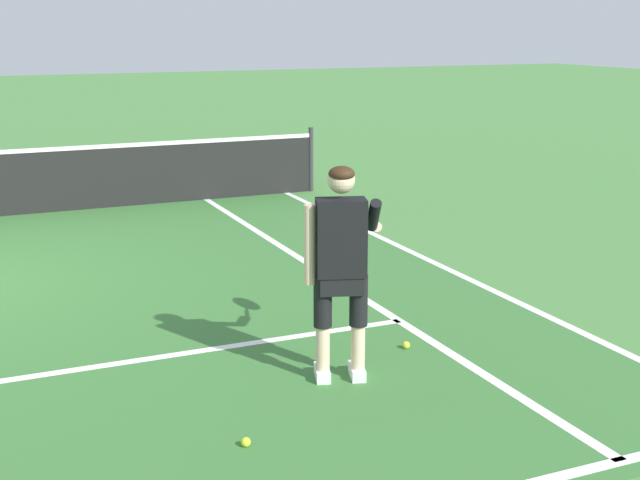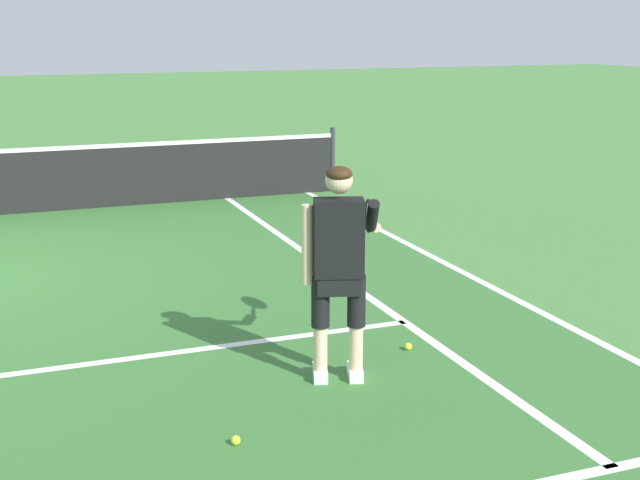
% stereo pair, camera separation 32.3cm
% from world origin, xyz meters
% --- Properties ---
extents(line_singles_right, '(0.10, 9.38, 0.01)m').
position_xyz_m(line_singles_right, '(4.12, -1.26, 0.00)').
color(line_singles_right, white).
rests_on(line_singles_right, ground).
extents(line_doubles_right, '(0.10, 9.38, 0.01)m').
position_xyz_m(line_doubles_right, '(5.49, -1.26, 0.00)').
color(line_doubles_right, white).
rests_on(line_doubles_right, ground).
extents(tennis_player, '(0.90, 1.02, 1.71)m').
position_xyz_m(tennis_player, '(3.03, -3.98, 0.99)').
color(tennis_player, white).
rests_on(tennis_player, ground).
extents(tennis_ball_near_feet, '(0.07, 0.07, 0.07)m').
position_xyz_m(tennis_ball_near_feet, '(1.96, -4.78, 0.03)').
color(tennis_ball_near_feet, '#CCE02D').
rests_on(tennis_ball_near_feet, ground).
extents(tennis_ball_by_baseline, '(0.07, 0.07, 0.07)m').
position_xyz_m(tennis_ball_by_baseline, '(3.82, -3.63, 0.03)').
color(tennis_ball_by_baseline, '#CCE02D').
rests_on(tennis_ball_by_baseline, ground).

